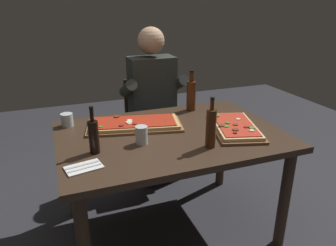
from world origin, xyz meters
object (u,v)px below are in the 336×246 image
(tumbler_far_side, at_px, (67,121))
(seated_diner, at_px, (154,99))
(pizza_rectangular_front, at_px, (135,124))
(dining_table, at_px, (171,147))
(wine_bottle_dark, at_px, (94,136))
(pizza_rectangular_left, at_px, (235,127))
(vinegar_bottle_green, at_px, (211,128))
(tumbler_near_camera, at_px, (142,135))
(oil_bottle_amber, at_px, (191,95))
(diner_chair, at_px, (150,122))

(tumbler_far_side, bearing_deg, seated_diner, 27.42)
(pizza_rectangular_front, xyz_separation_m, seated_diner, (0.32, 0.56, -0.02))
(dining_table, relative_size, wine_bottle_dark, 5.19)
(pizza_rectangular_left, height_order, seated_diner, seated_diner)
(dining_table, bearing_deg, vinegar_bottle_green, -62.50)
(vinegar_bottle_green, relative_size, tumbler_near_camera, 2.73)
(dining_table, distance_m, oil_bottle_amber, 0.52)
(diner_chair, bearing_deg, dining_table, -98.50)
(wine_bottle_dark, bearing_deg, dining_table, 12.66)
(tumbler_far_side, relative_size, diner_chair, 0.10)
(wine_bottle_dark, xyz_separation_m, vinegar_bottle_green, (0.63, -0.16, 0.02))
(pizza_rectangular_front, distance_m, diner_chair, 0.79)
(pizza_rectangular_front, height_order, oil_bottle_amber, oil_bottle_amber)
(dining_table, distance_m, pizza_rectangular_front, 0.28)
(seated_diner, bearing_deg, pizza_rectangular_left, -71.31)
(pizza_rectangular_front, height_order, wine_bottle_dark, wine_bottle_dark)
(pizza_rectangular_front, height_order, vinegar_bottle_green, vinegar_bottle_green)
(dining_table, distance_m, wine_bottle_dark, 0.54)
(tumbler_far_side, height_order, diner_chair, diner_chair)
(oil_bottle_amber, distance_m, vinegar_bottle_green, 0.65)
(seated_diner, bearing_deg, oil_bottle_amber, -64.47)
(dining_table, relative_size, tumbler_near_camera, 12.88)
(oil_bottle_amber, xyz_separation_m, vinegar_bottle_green, (-0.17, -0.63, -0.00))
(vinegar_bottle_green, xyz_separation_m, tumbler_far_side, (-0.74, 0.62, -0.08))
(pizza_rectangular_left, distance_m, seated_diner, 0.88)
(pizza_rectangular_left, height_order, diner_chair, diner_chair)
(oil_bottle_amber, xyz_separation_m, seated_diner, (-0.18, 0.37, -0.12))
(seated_diner, bearing_deg, dining_table, -99.86)
(dining_table, bearing_deg, pizza_rectangular_left, -13.08)
(tumbler_near_camera, bearing_deg, oil_bottle_amber, 40.96)
(tumbler_near_camera, xyz_separation_m, tumbler_far_side, (-0.39, 0.44, -0.02))
(dining_table, height_order, oil_bottle_amber, oil_bottle_amber)
(pizza_rectangular_left, height_order, tumbler_near_camera, tumbler_near_camera)
(dining_table, bearing_deg, diner_chair, 81.50)
(dining_table, height_order, diner_chair, diner_chair)
(dining_table, distance_m, tumbler_far_side, 0.71)
(oil_bottle_amber, xyz_separation_m, diner_chair, (-0.18, 0.49, -0.38))
(pizza_rectangular_left, bearing_deg, seated_diner, 108.69)
(pizza_rectangular_front, relative_size, vinegar_bottle_green, 2.24)
(vinegar_bottle_green, xyz_separation_m, diner_chair, (-0.01, 1.12, -0.37))
(wine_bottle_dark, relative_size, seated_diner, 0.20)
(wine_bottle_dark, xyz_separation_m, seated_diner, (0.62, 0.85, -0.10))
(vinegar_bottle_green, bearing_deg, pizza_rectangular_front, 126.16)
(wine_bottle_dark, bearing_deg, pizza_rectangular_front, 43.84)
(dining_table, relative_size, pizza_rectangular_front, 2.10)
(diner_chair, bearing_deg, vinegar_bottle_green, -89.43)
(vinegar_bottle_green, height_order, diner_chair, vinegar_bottle_green)
(pizza_rectangular_front, xyz_separation_m, diner_chair, (0.32, 0.68, -0.27))
(wine_bottle_dark, distance_m, vinegar_bottle_green, 0.65)
(oil_bottle_amber, bearing_deg, tumbler_far_side, -179.46)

